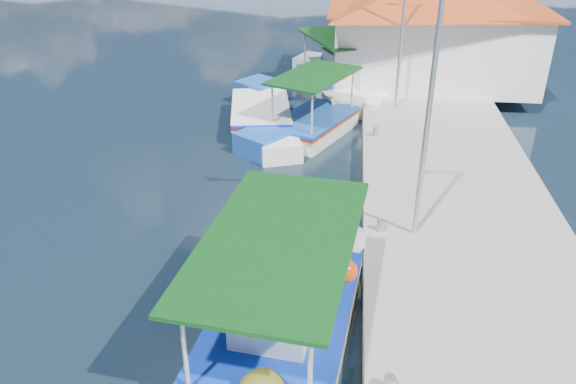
# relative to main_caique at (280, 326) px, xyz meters

# --- Properties ---
(ground) EXTENTS (160.00, 160.00, 0.00)m
(ground) POSITION_rel_main_caique_xyz_m (-1.82, 1.69, -0.55)
(ground) COLOR black
(ground) RESTS_ON ground
(quay) EXTENTS (5.00, 44.00, 0.50)m
(quay) POSITION_rel_main_caique_xyz_m (4.08, 7.69, -0.30)
(quay) COLOR gray
(quay) RESTS_ON ground
(bollards) EXTENTS (0.20, 17.20, 0.30)m
(bollards) POSITION_rel_main_caique_xyz_m (1.98, 6.94, 0.10)
(bollards) COLOR #A5A8AD
(bollards) RESTS_ON quay
(main_caique) EXTENTS (3.14, 8.55, 2.84)m
(main_caique) POSITION_rel_main_caique_xyz_m (0.00, 0.00, 0.00)
(main_caique) COLOR white
(main_caique) RESTS_ON ground
(caique_green_canopy) EXTENTS (3.67, 5.92, 2.44)m
(caique_green_canopy) POSITION_rel_main_caique_xyz_m (-0.21, 10.85, -0.18)
(caique_green_canopy) COLOR white
(caique_green_canopy) RESTS_ON ground
(caique_blue_hull) EXTENTS (2.85, 6.87, 1.24)m
(caique_blue_hull) POSITION_rel_main_caique_xyz_m (-2.14, 11.48, -0.21)
(caique_blue_hull) COLOR #1C4DA9
(caique_blue_hull) RESTS_ON ground
(caique_far) EXTENTS (4.25, 6.91, 2.66)m
(caique_far) POSITION_rel_main_caique_xyz_m (0.51, 15.68, -0.05)
(caique_far) COLOR white
(caique_far) RESTS_ON ground
(harbor_building) EXTENTS (10.49, 10.49, 4.40)m
(harbor_building) POSITION_rel_main_caique_xyz_m (4.37, 16.69, 2.23)
(harbor_building) COLOR white
(harbor_building) RESTS_ON quay
(lamp_post_near) EXTENTS (1.21, 0.14, 6.00)m
(lamp_post_near) POSITION_rel_main_caique_xyz_m (2.68, 3.69, 3.31)
(lamp_post_near) COLOR #A5A8AD
(lamp_post_near) RESTS_ON quay
(lamp_post_far) EXTENTS (1.21, 0.14, 6.00)m
(lamp_post_far) POSITION_rel_main_caique_xyz_m (2.68, 12.69, 3.31)
(lamp_post_far) COLOR #A5A8AD
(lamp_post_far) RESTS_ON quay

